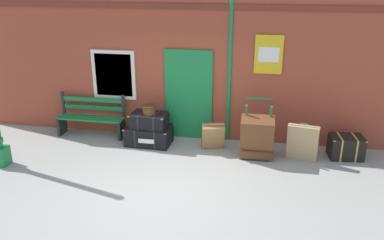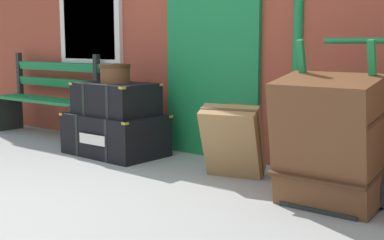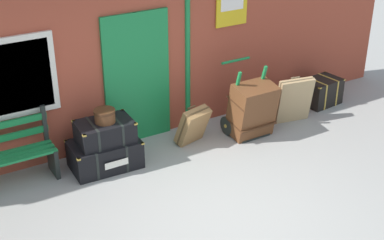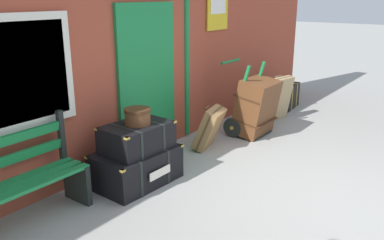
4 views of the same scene
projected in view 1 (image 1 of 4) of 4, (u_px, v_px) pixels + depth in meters
The scene contains 11 objects.
ground_plane at pixel (163, 188), 7.35m from camera, with size 60.00×60.00×0.00m, color gray.
brick_facade at pixel (188, 70), 9.18m from camera, with size 10.40×0.35×3.20m.
platform_bench at pixel (92, 118), 9.55m from camera, with size 1.60×0.43×1.01m.
steamer_trunk_base at pixel (149, 135), 9.15m from camera, with size 1.04×0.70×0.43m.
steamer_trunk_middle at pixel (149, 120), 9.01m from camera, with size 0.84×0.59×0.33m.
round_hatbox at pixel (149, 109), 8.90m from camera, with size 0.31×0.31×0.19m.
porters_trolley at pixel (257, 143), 8.59m from camera, with size 0.71×0.68×1.18m.
large_brown_trunk at pixel (257, 138), 8.36m from camera, with size 0.70×0.58×0.94m.
suitcase_brown at pixel (213, 136), 8.81m from camera, with size 0.57×0.51×0.64m.
suitcase_oxblood at pixel (302, 143), 8.28m from camera, with size 0.66×0.36×0.82m.
corner_trunk at pixel (346, 147), 8.47m from camera, with size 0.73×0.55×0.49m.
Camera 1 is at (1.65, -6.24, 3.77)m, focal length 37.49 mm.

